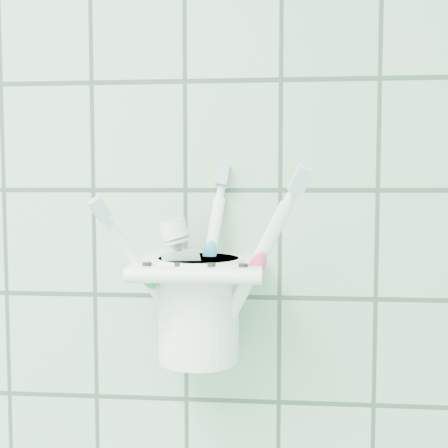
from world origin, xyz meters
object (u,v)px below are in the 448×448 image
cup (199,305)px  toothbrush_pink (195,258)px  toothbrush_orange (210,249)px  holder_bracket (200,270)px  toothbrush_blue (193,255)px  toothpaste_tube (206,276)px

cup → toothbrush_pink: size_ratio=0.58×
toothbrush_orange → holder_bracket: bearing=159.0°
toothbrush_pink → toothbrush_blue: (0.00, -0.02, 0.01)m
toothbrush_orange → toothpaste_tube: (-0.00, -0.01, -0.03)m
holder_bracket → toothbrush_orange: bearing=-13.1°
holder_bracket → toothbrush_orange: (0.01, -0.00, 0.02)m
toothbrush_blue → toothpaste_tube: (0.01, -0.01, -0.02)m
holder_bracket → toothbrush_pink: bearing=114.8°
toothbrush_pink → toothbrush_blue: size_ratio=0.91×
cup → toothbrush_orange: (0.01, -0.01, 0.06)m
holder_bracket → toothpaste_tube: 0.02m
cup → holder_bracket: bearing=-70.7°
cup → toothbrush_orange: bearing=-28.0°
toothbrush_blue → toothbrush_orange: size_ratio=0.96×
toothbrush_pink → cup: bearing=-92.3°
toothbrush_pink → toothbrush_orange: bearing=-71.5°
cup → toothbrush_orange: toothbrush_orange is taller
cup → toothbrush_orange: size_ratio=0.51×
toothbrush_orange → toothbrush_pink: bearing=130.1°
toothbrush_blue → toothbrush_orange: bearing=18.0°
cup → toothpaste_tube: toothpaste_tube is taller
holder_bracket → toothpaste_tube: size_ratio=0.86×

